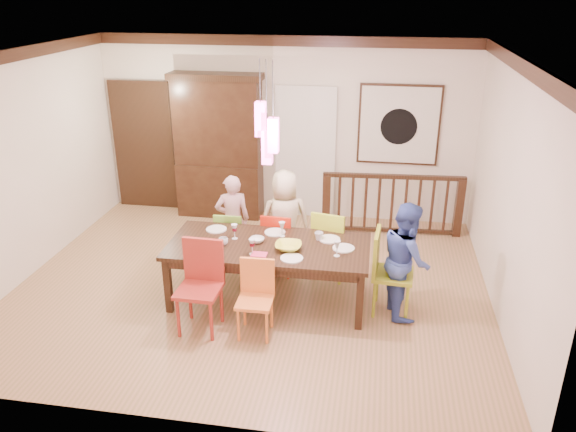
% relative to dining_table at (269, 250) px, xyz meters
% --- Properties ---
extents(floor, '(6.00, 6.00, 0.00)m').
position_rel_dining_table_xyz_m(floor, '(-0.29, 0.31, -0.68)').
color(floor, '#9B7C4B').
rests_on(floor, ground).
extents(ceiling, '(6.00, 6.00, 0.00)m').
position_rel_dining_table_xyz_m(ceiling, '(-0.29, 0.31, 2.22)').
color(ceiling, white).
rests_on(ceiling, wall_back).
extents(wall_back, '(6.00, 0.00, 6.00)m').
position_rel_dining_table_xyz_m(wall_back, '(-0.29, 2.81, 0.77)').
color(wall_back, beige).
rests_on(wall_back, floor).
extents(wall_left, '(0.00, 5.00, 5.00)m').
position_rel_dining_table_xyz_m(wall_left, '(-3.29, 0.31, 0.77)').
color(wall_left, beige).
rests_on(wall_left, floor).
extents(wall_right, '(0.00, 5.00, 5.00)m').
position_rel_dining_table_xyz_m(wall_right, '(2.71, 0.31, 0.77)').
color(wall_right, beige).
rests_on(wall_right, floor).
extents(crown_molding, '(6.00, 5.00, 0.16)m').
position_rel_dining_table_xyz_m(crown_molding, '(-0.29, 0.31, 2.14)').
color(crown_molding, black).
rests_on(crown_molding, wall_back).
extents(panel_door, '(1.04, 0.07, 2.24)m').
position_rel_dining_table_xyz_m(panel_door, '(-2.69, 2.76, 0.37)').
color(panel_door, black).
rests_on(panel_door, wall_back).
extents(white_doorway, '(0.97, 0.05, 2.22)m').
position_rel_dining_table_xyz_m(white_doorway, '(0.06, 2.77, 0.37)').
color(white_doorway, silver).
rests_on(white_doorway, wall_back).
extents(painting, '(1.25, 0.06, 1.25)m').
position_rel_dining_table_xyz_m(painting, '(1.51, 2.77, 0.92)').
color(painting, black).
rests_on(painting, wall_back).
extents(pendant_cluster, '(0.27, 0.21, 1.14)m').
position_rel_dining_table_xyz_m(pendant_cluster, '(0.00, -0.00, 1.43)').
color(pendant_cluster, '#E845A0').
rests_on(pendant_cluster, ceiling).
extents(dining_table, '(2.40, 1.10, 0.75)m').
position_rel_dining_table_xyz_m(dining_table, '(0.00, 0.00, 0.00)').
color(dining_table, black).
rests_on(dining_table, floor).
extents(chair_far_left, '(0.38, 0.38, 0.83)m').
position_rel_dining_table_xyz_m(chair_far_left, '(-0.67, 0.76, -0.20)').
color(chair_far_left, '#86C940').
rests_on(chair_far_left, floor).
extents(chair_far_mid, '(0.42, 0.42, 0.88)m').
position_rel_dining_table_xyz_m(chair_far_mid, '(-0.01, 0.71, -0.17)').
color(chair_far_mid, red).
rests_on(chair_far_mid, floor).
extents(chair_far_right, '(0.52, 0.52, 0.96)m').
position_rel_dining_table_xyz_m(chair_far_right, '(0.69, 0.72, -0.12)').
color(chair_far_right, '#B4D028').
rests_on(chair_far_right, floor).
extents(chair_near_left, '(0.48, 0.48, 1.03)m').
position_rel_dining_table_xyz_m(chair_near_left, '(-0.64, -0.76, -0.08)').
color(chair_near_left, '#A12B22').
rests_on(chair_near_left, floor).
extents(chair_near_mid, '(0.39, 0.39, 0.86)m').
position_rel_dining_table_xyz_m(chair_near_mid, '(-0.01, -0.76, -0.19)').
color(chair_near_mid, orange).
rests_on(chair_near_mid, floor).
extents(chair_end_right, '(0.49, 0.49, 1.02)m').
position_rel_dining_table_xyz_m(chair_end_right, '(1.48, -0.03, -0.09)').
color(chair_end_right, '#9DA822').
rests_on(chair_end_right, floor).
extents(china_hutch, '(1.48, 0.46, 2.34)m').
position_rel_dining_table_xyz_m(china_hutch, '(-1.34, 2.61, 0.50)').
color(china_hutch, black).
rests_on(china_hutch, floor).
extents(balustrade, '(2.15, 0.22, 0.96)m').
position_rel_dining_table_xyz_m(balustrade, '(1.48, 2.26, -0.18)').
color(balustrade, black).
rests_on(balustrade, floor).
extents(person_far_left, '(0.54, 0.45, 1.28)m').
position_rel_dining_table_xyz_m(person_far_left, '(-0.68, 0.90, -0.04)').
color(person_far_left, '#EEB5C4').
rests_on(person_far_left, floor).
extents(person_far_mid, '(0.79, 0.64, 1.39)m').
position_rel_dining_table_xyz_m(person_far_mid, '(0.05, 0.87, 0.02)').
color(person_far_mid, beige).
rests_on(person_far_mid, floor).
extents(person_end_right, '(0.66, 0.77, 1.38)m').
position_rel_dining_table_xyz_m(person_end_right, '(1.61, -0.01, 0.01)').
color(person_end_right, '#3F58B1').
rests_on(person_end_right, floor).
extents(serving_bowl, '(0.32, 0.32, 0.08)m').
position_rel_dining_table_xyz_m(serving_bowl, '(0.25, -0.09, 0.11)').
color(serving_bowl, '#D4D63C').
rests_on(serving_bowl, dining_table).
extents(small_bowl, '(0.18, 0.18, 0.06)m').
position_rel_dining_table_xyz_m(small_bowl, '(-0.15, 0.04, 0.10)').
color(small_bowl, white).
rests_on(small_bowl, dining_table).
extents(cup_left, '(0.12, 0.12, 0.09)m').
position_rel_dining_table_xyz_m(cup_left, '(-0.53, -0.09, 0.12)').
color(cup_left, silver).
rests_on(cup_left, dining_table).
extents(cup_right, '(0.13, 0.13, 0.10)m').
position_rel_dining_table_xyz_m(cup_right, '(0.57, 0.23, 0.12)').
color(cup_right, silver).
rests_on(cup_right, dining_table).
extents(plate_far_left, '(0.26, 0.26, 0.01)m').
position_rel_dining_table_xyz_m(plate_far_left, '(-0.74, 0.31, 0.08)').
color(plate_far_left, white).
rests_on(plate_far_left, dining_table).
extents(plate_far_mid, '(0.26, 0.26, 0.01)m').
position_rel_dining_table_xyz_m(plate_far_mid, '(0.01, 0.34, 0.08)').
color(plate_far_mid, white).
rests_on(plate_far_mid, dining_table).
extents(plate_far_right, '(0.26, 0.26, 0.01)m').
position_rel_dining_table_xyz_m(plate_far_right, '(0.70, 0.25, 0.08)').
color(plate_far_right, white).
rests_on(plate_far_right, dining_table).
extents(plate_near_left, '(0.26, 0.26, 0.01)m').
position_rel_dining_table_xyz_m(plate_near_left, '(-0.74, -0.35, 0.08)').
color(plate_near_left, white).
rests_on(plate_near_left, dining_table).
extents(plate_near_mid, '(0.26, 0.26, 0.01)m').
position_rel_dining_table_xyz_m(plate_near_mid, '(0.33, -0.33, 0.08)').
color(plate_near_mid, white).
rests_on(plate_near_mid, dining_table).
extents(plate_end_right, '(0.26, 0.26, 0.01)m').
position_rel_dining_table_xyz_m(plate_end_right, '(0.89, 0.03, 0.08)').
color(plate_end_right, white).
rests_on(plate_end_right, dining_table).
extents(wine_glass_a, '(0.08, 0.08, 0.19)m').
position_rel_dining_table_xyz_m(wine_glass_a, '(-0.44, 0.09, 0.17)').
color(wine_glass_a, '#590C19').
rests_on(wine_glass_a, dining_table).
extents(wine_glass_b, '(0.08, 0.08, 0.19)m').
position_rel_dining_table_xyz_m(wine_glass_b, '(0.12, 0.25, 0.17)').
color(wine_glass_b, silver).
rests_on(wine_glass_b, dining_table).
extents(wine_glass_c, '(0.08, 0.08, 0.19)m').
position_rel_dining_table_xyz_m(wine_glass_c, '(-0.14, -0.28, 0.17)').
color(wine_glass_c, '#590C19').
rests_on(wine_glass_c, dining_table).
extents(wine_glass_d, '(0.08, 0.08, 0.19)m').
position_rel_dining_table_xyz_m(wine_glass_d, '(0.83, -0.17, 0.17)').
color(wine_glass_d, silver).
rests_on(wine_glass_d, dining_table).
extents(napkin, '(0.18, 0.14, 0.01)m').
position_rel_dining_table_xyz_m(napkin, '(-0.05, -0.30, 0.08)').
color(napkin, '#D83359').
rests_on(napkin, dining_table).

